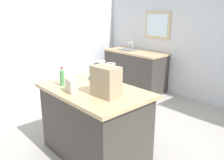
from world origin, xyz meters
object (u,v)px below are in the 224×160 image
(shopping_bag, at_px, (106,81))
(small_box, at_px, (72,86))
(bottle, at_px, (62,77))
(kitchen_island, at_px, (94,122))
(ear_defenders, at_px, (94,77))

(shopping_bag, height_order, small_box, shopping_bag)
(small_box, bearing_deg, bottle, 169.61)
(shopping_bag, height_order, bottle, shopping_bag)
(kitchen_island, distance_m, ear_defenders, 0.63)
(kitchen_island, relative_size, shopping_bag, 3.58)
(ear_defenders, bearing_deg, shopping_bag, -27.25)
(shopping_bag, height_order, ear_defenders, shopping_bag)
(bottle, xyz_separation_m, ear_defenders, (0.04, 0.47, -0.09))
(small_box, relative_size, bottle, 0.69)
(kitchen_island, xyz_separation_m, small_box, (-0.07, -0.26, 0.53))
(ear_defenders, bearing_deg, small_box, -64.31)
(small_box, bearing_deg, ear_defenders, 115.69)
(shopping_bag, bearing_deg, bottle, -166.21)
(small_box, height_order, bottle, bottle)
(kitchen_island, relative_size, ear_defenders, 6.86)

